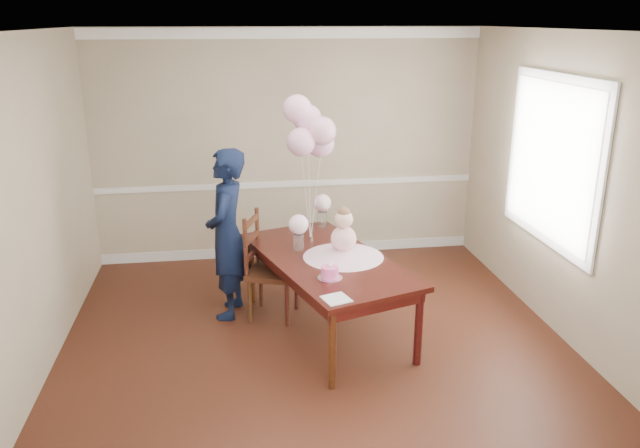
# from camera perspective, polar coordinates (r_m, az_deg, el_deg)

# --- Properties ---
(floor) EXTENTS (4.50, 5.00, 0.00)m
(floor) POSITION_cam_1_polar(r_m,az_deg,el_deg) (5.52, -0.05, -12.05)
(floor) COLOR black
(floor) RESTS_ON ground
(ceiling) EXTENTS (4.50, 5.00, 0.02)m
(ceiling) POSITION_cam_1_polar(r_m,az_deg,el_deg) (4.76, -0.06, 17.24)
(ceiling) COLOR white
(ceiling) RESTS_ON wall_back
(wall_back) EXTENTS (4.50, 0.02, 2.70)m
(wall_back) POSITION_cam_1_polar(r_m,az_deg,el_deg) (7.38, -2.93, 7.07)
(wall_back) COLOR tan
(wall_back) RESTS_ON floor
(wall_front) EXTENTS (4.50, 0.02, 2.70)m
(wall_front) POSITION_cam_1_polar(r_m,az_deg,el_deg) (2.73, 7.91, -13.76)
(wall_front) COLOR tan
(wall_front) RESTS_ON floor
(wall_left) EXTENTS (0.02, 5.00, 2.70)m
(wall_left) POSITION_cam_1_polar(r_m,az_deg,el_deg) (5.16, -25.60, 0.28)
(wall_left) COLOR tan
(wall_left) RESTS_ON floor
(wall_right) EXTENTS (0.02, 5.00, 2.70)m
(wall_right) POSITION_cam_1_polar(r_m,az_deg,el_deg) (5.74, 22.78, 2.34)
(wall_right) COLOR tan
(wall_right) RESTS_ON floor
(chair_rail_trim) EXTENTS (4.50, 0.02, 0.07)m
(chair_rail_trim) POSITION_cam_1_polar(r_m,az_deg,el_deg) (7.48, -2.87, 3.67)
(chair_rail_trim) COLOR silver
(chair_rail_trim) RESTS_ON wall_back
(crown_molding) EXTENTS (4.50, 0.02, 0.12)m
(crown_molding) POSITION_cam_1_polar(r_m,az_deg,el_deg) (7.23, -3.09, 17.04)
(crown_molding) COLOR white
(crown_molding) RESTS_ON wall_back
(baseboard_trim) EXTENTS (4.50, 0.02, 0.12)m
(baseboard_trim) POSITION_cam_1_polar(r_m,az_deg,el_deg) (7.73, -2.77, -2.37)
(baseboard_trim) COLOR silver
(baseboard_trim) RESTS_ON floor
(window_frame) EXTENTS (0.02, 1.66, 1.56)m
(window_frame) POSITION_cam_1_polar(r_m,az_deg,el_deg) (6.10, 20.47, 5.44)
(window_frame) COLOR white
(window_frame) RESTS_ON wall_right
(window_blinds) EXTENTS (0.01, 1.50, 1.40)m
(window_blinds) POSITION_cam_1_polar(r_m,az_deg,el_deg) (6.09, 20.32, 5.44)
(window_blinds) COLOR white
(window_blinds) RESTS_ON wall_right
(dining_table_top) EXTENTS (1.52, 2.14, 0.05)m
(dining_table_top) POSITION_cam_1_polar(r_m,az_deg,el_deg) (5.67, 0.62, -3.31)
(dining_table_top) COLOR black
(dining_table_top) RESTS_ON table_leg_fl
(table_apron) EXTENTS (1.40, 2.02, 0.10)m
(table_apron) POSITION_cam_1_polar(r_m,az_deg,el_deg) (5.69, 0.61, -3.99)
(table_apron) COLOR black
(table_apron) RESTS_ON table_leg_fl
(table_leg_fl) EXTENTS (0.09, 0.09, 0.68)m
(table_leg_fl) POSITION_cam_1_polar(r_m,az_deg,el_deg) (4.94, 1.12, -11.43)
(table_leg_fl) COLOR black
(table_leg_fl) RESTS_ON floor
(table_leg_fr) EXTENTS (0.09, 0.09, 0.68)m
(table_leg_fr) POSITION_cam_1_polar(r_m,az_deg,el_deg) (5.32, 9.00, -9.35)
(table_leg_fr) COLOR black
(table_leg_fr) RESTS_ON floor
(table_leg_bl) EXTENTS (0.09, 0.09, 0.68)m
(table_leg_bl) POSITION_cam_1_polar(r_m,az_deg,el_deg) (6.41, -6.29, -4.27)
(table_leg_bl) COLOR black
(table_leg_bl) RESTS_ON floor
(table_leg_br) EXTENTS (0.09, 0.09, 0.68)m
(table_leg_br) POSITION_cam_1_polar(r_m,az_deg,el_deg) (6.71, 0.23, -3.11)
(table_leg_br) COLOR black
(table_leg_br) RESTS_ON floor
(baby_skirt) EXTENTS (0.93, 0.93, 0.10)m
(baby_skirt) POSITION_cam_1_polar(r_m,az_deg,el_deg) (5.66, 2.15, -2.54)
(baby_skirt) COLOR #EFB0CA
(baby_skirt) RESTS_ON dining_table_top
(baby_torso) EXTENTS (0.23, 0.23, 0.23)m
(baby_torso) POSITION_cam_1_polar(r_m,az_deg,el_deg) (5.62, 2.16, -1.35)
(baby_torso) COLOR #FFA1CD
(baby_torso) RESTS_ON baby_skirt
(baby_head) EXTENTS (0.16, 0.16, 0.16)m
(baby_head) POSITION_cam_1_polar(r_m,az_deg,el_deg) (5.56, 2.19, 0.44)
(baby_head) COLOR beige
(baby_head) RESTS_ON baby_torso
(baby_hair) EXTENTS (0.12, 0.12, 0.12)m
(baby_hair) POSITION_cam_1_polar(r_m,az_deg,el_deg) (5.54, 2.19, 1.01)
(baby_hair) COLOR brown
(baby_hair) RESTS_ON baby_head
(cake_platter) EXTENTS (0.27, 0.27, 0.01)m
(cake_platter) POSITION_cam_1_polar(r_m,az_deg,el_deg) (5.22, 0.91, -4.95)
(cake_platter) COLOR #B9B8BD
(cake_platter) RESTS_ON dining_table_top
(birthday_cake) EXTENTS (0.18, 0.18, 0.10)m
(birthday_cake) POSITION_cam_1_polar(r_m,az_deg,el_deg) (5.19, 0.91, -4.42)
(birthday_cake) COLOR #F94EA2
(birthday_cake) RESTS_ON cake_platter
(cake_flower_a) EXTENTS (0.03, 0.03, 0.03)m
(cake_flower_a) POSITION_cam_1_polar(r_m,az_deg,el_deg) (5.17, 0.91, -3.78)
(cake_flower_a) COLOR white
(cake_flower_a) RESTS_ON birthday_cake
(cake_flower_b) EXTENTS (0.03, 0.03, 0.03)m
(cake_flower_b) POSITION_cam_1_polar(r_m,az_deg,el_deg) (5.20, 1.10, -3.65)
(cake_flower_b) COLOR white
(cake_flower_b) RESTS_ON birthday_cake
(rose_vase_near) EXTENTS (0.12, 0.12, 0.15)m
(rose_vase_near) POSITION_cam_1_polar(r_m,az_deg,el_deg) (5.81, -1.96, -1.67)
(rose_vase_near) COLOR white
(rose_vase_near) RESTS_ON dining_table_top
(roses_near) EXTENTS (0.18, 0.18, 0.18)m
(roses_near) POSITION_cam_1_polar(r_m,az_deg,el_deg) (5.76, -1.98, -0.04)
(roses_near) COLOR white
(roses_near) RESTS_ON rose_vase_near
(rose_vase_far) EXTENTS (0.12, 0.12, 0.15)m
(rose_vase_far) POSITION_cam_1_polar(r_m,az_deg,el_deg) (6.48, 0.20, 0.47)
(rose_vase_far) COLOR white
(rose_vase_far) RESTS_ON dining_table_top
(roses_far) EXTENTS (0.18, 0.18, 0.18)m
(roses_far) POSITION_cam_1_polar(r_m,az_deg,el_deg) (6.43, 0.20, 1.94)
(roses_far) COLOR #F6CEDC
(roses_far) RESTS_ON rose_vase_far
(napkin) EXTENTS (0.24, 0.24, 0.01)m
(napkin) POSITION_cam_1_polar(r_m,az_deg,el_deg) (4.84, 1.49, -6.86)
(napkin) COLOR white
(napkin) RESTS_ON dining_table_top
(balloon_weight) EXTENTS (0.05, 0.05, 0.02)m
(balloon_weight) POSITION_cam_1_polar(r_m,az_deg,el_deg) (6.14, -0.84, -1.23)
(balloon_weight) COLOR silver
(balloon_weight) RESTS_ON dining_table_top
(balloon_a) EXTENTS (0.27, 0.27, 0.27)m
(balloon_a) POSITION_cam_1_polar(r_m,az_deg,el_deg) (5.85, -1.75, 7.50)
(balloon_a) COLOR #EDA8C9
(balloon_a) RESTS_ON balloon_ribbon_a
(balloon_b) EXTENTS (0.27, 0.27, 0.27)m
(balloon_b) POSITION_cam_1_polar(r_m,az_deg,el_deg) (5.87, 0.17, 8.51)
(balloon_b) COLOR #F0AAC3
(balloon_b) RESTS_ON balloon_ribbon_b
(balloon_c) EXTENTS (0.27, 0.27, 0.27)m
(balloon_c) POSITION_cam_1_polar(r_m,az_deg,el_deg) (5.95, -1.14, 9.59)
(balloon_c) COLOR #F5AECF
(balloon_c) RESTS_ON balloon_ribbon_c
(balloon_d) EXTENTS (0.27, 0.27, 0.27)m
(balloon_d) POSITION_cam_1_polar(r_m,az_deg,el_deg) (5.91, -2.08, 10.47)
(balloon_d) COLOR #FFB4D6
(balloon_d) RESTS_ON balloon_ribbon_d
(balloon_e) EXTENTS (0.27, 0.27, 0.27)m
(balloon_e) POSITION_cam_1_polar(r_m,az_deg,el_deg) (6.03, 0.05, 7.37)
(balloon_e) COLOR #EEA8CE
(balloon_e) RESTS_ON balloon_ribbon_e
(balloon_ribbon_a) EXTENTS (0.09, 0.03, 0.81)m
(balloon_ribbon_a) POSITION_cam_1_polar(r_m,az_deg,el_deg) (6.00, -1.28, 2.36)
(balloon_ribbon_a) COLOR white
(balloon_ribbon_a) RESTS_ON balloon_weight
(balloon_ribbon_b) EXTENTS (0.11, 0.02, 0.90)m
(balloon_ribbon_b) POSITION_cam_1_polar(r_m,az_deg,el_deg) (6.00, -0.35, 2.87)
(balloon_ribbon_b) COLOR white
(balloon_ribbon_b) RESTS_ON balloon_weight
(balloon_ribbon_c) EXTENTS (0.02, 0.09, 1.00)m
(balloon_ribbon_c) POSITION_cam_1_polar(r_m,az_deg,el_deg) (6.04, -0.98, 3.43)
(balloon_ribbon_c) COLOR white
(balloon_ribbon_c) RESTS_ON balloon_weight
(balloon_ribbon_d) EXTENTS (0.11, 0.07, 1.10)m
(balloon_ribbon_d) POSITION_cam_1_polar(r_m,az_deg,el_deg) (6.01, -1.44, 3.84)
(balloon_ribbon_d) COLOR silver
(balloon_ribbon_d) RESTS_ON balloon_weight
(balloon_ribbon_e) EXTENTS (0.11, 0.11, 0.75)m
(balloon_ribbon_e) POSITION_cam_1_polar(r_m,az_deg,el_deg) (6.09, -0.40, 2.38)
(balloon_ribbon_e) COLOR white
(balloon_ribbon_e) RESTS_ON balloon_weight
(dining_chair_seat) EXTENTS (0.58, 0.58, 0.05)m
(dining_chair_seat) POSITION_cam_1_polar(r_m,az_deg,el_deg) (6.04, -4.32, -4.42)
(dining_chair_seat) COLOR #33180D
(dining_chair_seat) RESTS_ON chair_leg_fl
(chair_leg_fl) EXTENTS (0.05, 0.05, 0.44)m
(chair_leg_fl) POSITION_cam_1_polar(r_m,az_deg,el_deg) (6.03, -6.45, -7.03)
(chair_leg_fl) COLOR #371E0F
(chair_leg_fl) RESTS_ON floor
(chair_leg_fr) EXTENTS (0.05, 0.05, 0.44)m
(chair_leg_fr) POSITION_cam_1_polar(r_m,az_deg,el_deg) (5.93, -3.04, -7.38)
(chair_leg_fr) COLOR #34120E
(chair_leg_fr) RESTS_ON floor
(chair_leg_bl) EXTENTS (0.05, 0.05, 0.44)m
(chair_leg_bl) POSITION_cam_1_polar(r_m,az_deg,el_deg) (6.35, -5.41, -5.65)
(chair_leg_bl) COLOR #33160E
(chair_leg_bl) RESTS_ON floor
(chair_leg_br) EXTENTS (0.05, 0.05, 0.44)m
(chair_leg_br) POSITION_cam_1_polar(r_m,az_deg,el_deg) (6.25, -2.17, -5.95)
(chair_leg_br) COLOR #33120D
(chair_leg_br) RESTS_ON floor
(chair_back_post_l) EXTENTS (0.05, 0.05, 0.57)m
(chair_back_post_l) POSITION_cam_1_polar(r_m,az_deg,el_deg) (5.83, -6.82, -2.24)
(chair_back_post_l) COLOR #36170E
(chair_back_post_l) RESTS_ON dining_chair_seat
(chair_back_post_r) EXTENTS (0.05, 0.05, 0.57)m
(chair_back_post_r) POSITION_cam_1_polar(r_m,az_deg,el_deg) (6.15, -5.74, -1.06)
(chair_back_post_r) COLOR #381B0F
(chair_back_post_r) RESTS_ON dining_chair_seat
(chair_slat_low) EXTENTS (0.17, 0.39, 0.05)m
(chair_slat_low) POSITION_cam_1_polar(r_m,az_deg,el_deg) (6.03, -6.23, -2.73)
(chair_slat_low) COLOR #3A1610
(chair_slat_low) RESTS_ON dining_chair_seat
(chair_slat_mid) EXTENTS (0.17, 0.39, 0.05)m
(chair_slat_mid) POSITION_cam_1_polar(r_m,az_deg,el_deg) (5.98, -6.28, -1.26)
(chair_slat_mid) COLOR #33170E
(chair_slat_mid) RESTS_ON dining_chair_seat
(chair_slat_top) EXTENTS (0.17, 0.39, 0.05)m
(chair_slat_top) POSITION_cam_1_polar(r_m,az_deg,el_deg) (5.92, -6.33, 0.22)
(chair_slat_top) COLOR #3D1F10
(chair_slat_top) RESTS_ON dining_chair_seat
(woman) EXTENTS (0.52, 0.67, 1.66)m
(woman) POSITION_cam_1_polar(r_m,az_deg,el_deg) (6.00, -8.49, -0.94)
(woman) COLOR black
(woman) RESTS_ON floor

